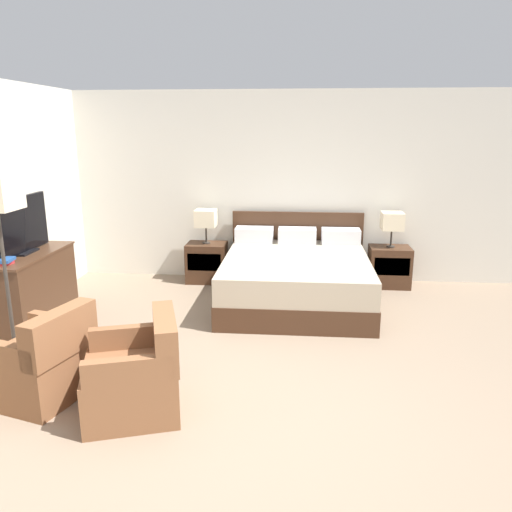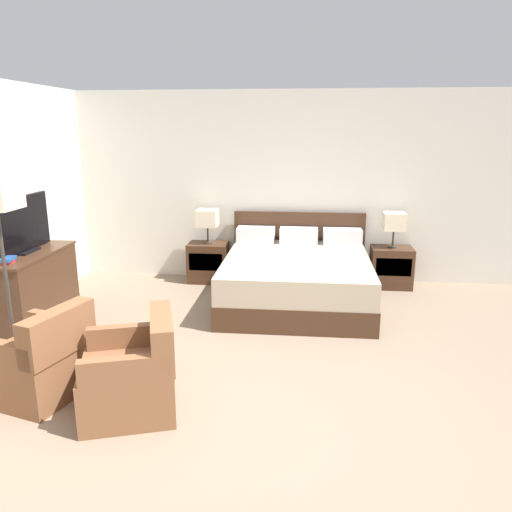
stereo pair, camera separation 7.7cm
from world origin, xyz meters
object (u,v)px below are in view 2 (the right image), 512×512
Objects in this scene: nightstand_left at (208,262)px; book_blue_cover at (0,259)px; tv at (23,226)px; table_lamp_right at (394,222)px; dresser at (29,289)px; armchair_by_window at (40,362)px; bed at (297,278)px; armchair_companion at (133,376)px; table_lamp_left at (207,218)px; nightstand_right at (391,267)px.

book_blue_cover reaches higher than nightstand_left.
table_lamp_right is at bearing 24.29° from tv.
dresser is 1.45× the size of armchair_by_window.
table_lamp_right is at bearing 29.25° from book_blue_cover.
bed is at bearing 28.55° from book_blue_cover.
book_blue_cover is (-0.00, -0.43, 0.45)m from dresser.
armchair_companion is at bearing -126.01° from table_lamp_right.
nightstand_left is at bearing 49.68° from dresser.
dresser is 4.84× the size of book_blue_cover.
armchair_companion is (0.83, -0.14, 0.00)m from armchair_by_window.
nightstand_left is 0.45× the size of dresser.
bed is 3.07m from dresser.
dresser is 0.63m from book_blue_cover.
tv is (-2.85, -1.10, 0.81)m from bed.
table_lamp_right is 0.56× the size of armchair_by_window.
table_lamp_left reaches higher than armchair_by_window.
armchair_by_window is (-0.74, -3.22, -0.62)m from table_lamp_left.
table_lamp_left is at bearing 49.71° from dresser.
dresser reaches higher than armchair_by_window.
nightstand_right is 4.52m from dresser.
tv reaches higher than dresser.
armchair_companion is at bearing -9.69° from armchair_by_window.
tv reaches higher than table_lamp_left.
dresser is at bearing 121.98° from armchair_by_window.
dresser is 2.25m from armchair_companion.
nightstand_left is (-1.26, 0.75, -0.04)m from bed.
dresser is at bearing -130.32° from nightstand_left.
tv reaches higher than table_lamp_right.
armchair_companion is (-2.44, -3.36, 0.01)m from nightstand_right.
armchair_companion is (1.67, -1.06, -0.60)m from book_blue_cover.
bed is 1.47m from nightstand_left.
book_blue_cover is (-2.85, -1.55, 0.57)m from bed.
bed is 1.59m from table_lamp_left.
nightstand_right is at bearing -90.00° from table_lamp_right.
nightstand_right is 4.76m from book_blue_cover.
dresser is 1.25× the size of tv.
table_lamp_left is 0.48× the size of tv.
table_lamp_right is 4.72m from book_blue_cover.
table_lamp_right is 1.87× the size of book_blue_cover.
armchair_by_window is (0.84, -1.37, -0.84)m from tv.
armchair_by_window is at bearing 170.31° from armchair_companion.
nightstand_left is at bearing -90.00° from table_lamp_left.
dresser is at bearing 138.26° from armchair_companion.
tv is at bearing -155.71° from table_lamp_right.
bed is 3.73× the size of nightstand_left.
table_lamp_left is 2.50m from dresser.
bed is 3.16m from tv.
nightstand_left is 0.63m from table_lamp_left.
book_blue_cover is 0.29× the size of armchair_companion.
bed is at bearing -149.21° from table_lamp_right.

